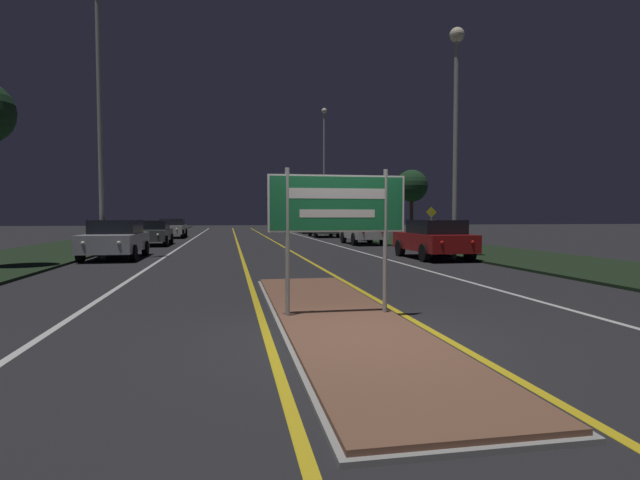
% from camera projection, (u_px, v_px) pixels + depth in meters
% --- Properties ---
extents(ground_plane, '(160.00, 160.00, 0.00)m').
position_uv_depth(ground_plane, '(359.00, 341.00, 6.59)').
color(ground_plane, '#232326').
extents(median_island, '(1.97, 9.14, 0.10)m').
position_uv_depth(median_island, '(337.00, 317.00, 7.90)').
color(median_island, '#999993').
rests_on(median_island, ground_plane).
extents(verge_left, '(5.00, 100.00, 0.08)m').
position_uv_depth(verge_left, '(68.00, 248.00, 24.53)').
color(verge_left, black).
rests_on(verge_left, ground_plane).
extents(verge_right, '(5.00, 100.00, 0.08)m').
position_uv_depth(verge_right, '(431.00, 244.00, 27.95)').
color(verge_right, black).
rests_on(verge_right, ground_plane).
extents(centre_line_yellow_left, '(0.12, 70.00, 0.01)m').
position_uv_depth(centre_line_yellow_left, '(237.00, 242.00, 30.94)').
color(centre_line_yellow_left, gold).
rests_on(centre_line_yellow_left, ground_plane).
extents(centre_line_yellow_right, '(0.12, 70.00, 0.01)m').
position_uv_depth(centre_line_yellow_right, '(275.00, 242.00, 31.36)').
color(centre_line_yellow_right, gold).
rests_on(centre_line_yellow_right, ground_plane).
extents(lane_line_white_left, '(0.12, 70.00, 0.01)m').
position_uv_depth(lane_line_white_left, '(187.00, 243.00, 30.40)').
color(lane_line_white_left, silver).
rests_on(lane_line_white_left, ground_plane).
extents(lane_line_white_right, '(0.12, 70.00, 0.01)m').
position_uv_depth(lane_line_white_right, '(322.00, 241.00, 31.91)').
color(lane_line_white_right, silver).
rests_on(lane_line_white_right, ground_plane).
extents(edge_line_white_left, '(0.10, 70.00, 0.01)m').
position_uv_depth(edge_line_white_left, '(135.00, 243.00, 29.86)').
color(edge_line_white_left, silver).
rests_on(edge_line_white_left, ground_plane).
extents(edge_line_white_right, '(0.10, 70.00, 0.01)m').
position_uv_depth(edge_line_white_right, '(367.00, 241.00, 32.45)').
color(edge_line_white_right, silver).
rests_on(edge_line_white_right, ground_plane).
extents(highway_sign, '(2.19, 0.07, 2.29)m').
position_uv_depth(highway_sign, '(337.00, 210.00, 7.81)').
color(highway_sign, '#9E9E99').
rests_on(highway_sign, median_island).
extents(streetlight_left_near, '(0.53, 0.53, 10.51)m').
position_uv_depth(streetlight_left_near, '(99.00, 80.00, 18.29)').
color(streetlight_left_near, '#9E9E99').
rests_on(streetlight_left_near, ground_plane).
extents(streetlight_right_near, '(0.55, 0.55, 8.56)m').
position_uv_depth(streetlight_right_near, '(456.00, 106.00, 18.43)').
color(streetlight_right_near, '#9E9E99').
rests_on(streetlight_right_near, ground_plane).
extents(streetlight_right_far, '(0.46, 0.46, 10.48)m').
position_uv_depth(streetlight_right_far, '(324.00, 160.00, 41.11)').
color(streetlight_right_far, '#9E9E99').
rests_on(streetlight_right_far, ground_plane).
extents(car_receding_0, '(1.96, 4.21, 1.49)m').
position_uv_depth(car_receding_0, '(434.00, 238.00, 19.11)').
color(car_receding_0, maroon).
rests_on(car_receding_0, ground_plane).
extents(car_receding_1, '(1.86, 4.31, 1.44)m').
position_uv_depth(car_receding_1, '(363.00, 231.00, 28.70)').
color(car_receding_1, silver).
rests_on(car_receding_1, ground_plane).
extents(car_receding_2, '(1.93, 4.48, 1.42)m').
position_uv_depth(car_receding_2, '(324.00, 227.00, 38.50)').
color(car_receding_2, '#4C514C').
rests_on(car_receding_2, ground_plane).
extents(car_receding_3, '(2.01, 4.27, 1.55)m').
position_uv_depth(car_receding_3, '(311.00, 225.00, 46.66)').
color(car_receding_3, silver).
rests_on(car_receding_3, ground_plane).
extents(car_approaching_0, '(2.00, 4.38, 1.49)m').
position_uv_depth(car_approaching_0, '(115.00, 239.00, 19.20)').
color(car_approaching_0, '#B7B7BC').
rests_on(car_approaching_0, ground_plane).
extents(car_approaching_1, '(1.86, 4.23, 1.39)m').
position_uv_depth(car_approaching_1, '(153.00, 232.00, 27.70)').
color(car_approaching_1, '#4C514C').
rests_on(car_approaching_1, ground_plane).
extents(car_approaching_2, '(1.96, 4.47, 1.42)m').
position_uv_depth(car_approaching_2, '(172.00, 228.00, 37.06)').
color(car_approaching_2, silver).
rests_on(car_approaching_2, ground_plane).
extents(warning_sign, '(0.60, 0.06, 2.06)m').
position_uv_depth(warning_sign, '(431.00, 222.00, 27.24)').
color(warning_sign, '#9E9E99').
rests_on(warning_sign, verge_right).
extents(roadside_palm_right, '(2.11, 2.11, 4.60)m').
position_uv_depth(roadside_palm_right, '(412.00, 186.00, 32.85)').
color(roadside_palm_right, '#4C3823').
rests_on(roadside_palm_right, verge_right).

